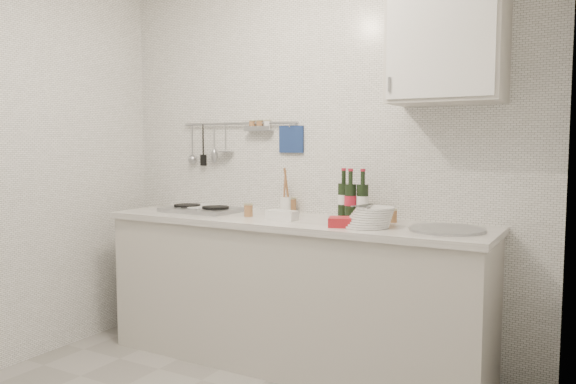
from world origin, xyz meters
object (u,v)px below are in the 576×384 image
(plate_stack_hob, at_px, (199,208))
(utensil_crock, at_px, (285,203))
(wall_cabinet, at_px, (448,38))
(plate_stack_sink, at_px, (370,217))
(wine_bottles, at_px, (352,195))

(plate_stack_hob, distance_m, utensil_crock, 0.63)
(wall_cabinet, bearing_deg, utensil_crock, 176.03)
(plate_stack_sink, bearing_deg, wine_bottles, 132.84)
(plate_stack_sink, bearing_deg, plate_stack_hob, 173.58)
(wall_cabinet, xyz_separation_m, utensil_crock, (-1.05, 0.07, -0.96))
(plate_stack_hob, xyz_separation_m, utensil_crock, (0.61, 0.13, 0.05))
(plate_stack_hob, bearing_deg, utensil_crock, 12.04)
(utensil_crock, bearing_deg, wall_cabinet, -3.97)
(plate_stack_hob, relative_size, utensil_crock, 0.94)
(wall_cabinet, distance_m, plate_stack_sink, 1.06)
(plate_stack_hob, height_order, utensil_crock, utensil_crock)
(plate_stack_sink, distance_m, wine_bottles, 0.31)
(wall_cabinet, bearing_deg, wine_bottles, 179.01)
(utensil_crock, bearing_deg, plate_stack_sink, -21.68)
(wine_bottles, xyz_separation_m, utensil_crock, (-0.50, 0.06, -0.08))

